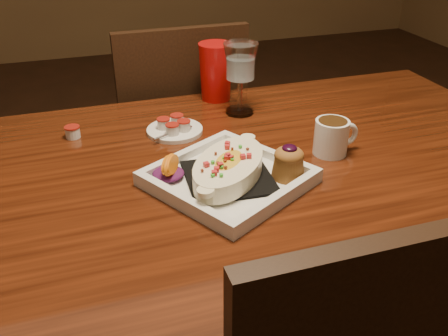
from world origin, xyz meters
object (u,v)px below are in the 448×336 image
object	(u,v)px
table	(240,205)
plate	(233,171)
saucer	(174,128)
red_tumbler	(216,72)
goblet	(240,66)
chair_far	(178,143)
coffee_mug	(332,136)

from	to	relation	value
table	plate	distance (m)	0.14
saucer	red_tumbler	world-z (taller)	red_tumbler
table	goblet	world-z (taller)	goblet
goblet	chair_far	bearing A→B (deg)	105.66
table	coffee_mug	xyz separation A→B (m)	(0.22, -0.00, 0.14)
chair_far	coffee_mug	bearing A→B (deg)	108.97
plate	saucer	bearing A→B (deg)	73.38
chair_far	goblet	bearing A→B (deg)	105.66
table	chair_far	xyz separation A→B (m)	(-0.00, 0.63, -0.15)
table	red_tumbler	xyz separation A→B (m)	(0.07, 0.40, 0.18)
chair_far	goblet	xyz separation A→B (m)	(0.10, -0.35, 0.37)
plate	saucer	xyz separation A→B (m)	(-0.06, 0.27, -0.02)
chair_far	red_tumbler	xyz separation A→B (m)	(0.07, -0.23, 0.32)
saucer	red_tumbler	distance (m)	0.26
table	plate	bearing A→B (deg)	-122.93
chair_far	plate	world-z (taller)	chair_far
chair_far	coffee_mug	world-z (taller)	chair_far
plate	coffee_mug	world-z (taller)	plate
plate	red_tumbler	world-z (taller)	red_tumbler
chair_far	goblet	size ratio (longest dim) A/B	4.94
table	chair_far	bearing A→B (deg)	90.00
plate	goblet	world-z (taller)	goblet
chair_far	red_tumbler	world-z (taller)	chair_far
table	plate	xyz separation A→B (m)	(-0.04, -0.06, 0.13)
table	saucer	bearing A→B (deg)	114.47
table	red_tumbler	distance (m)	0.44
saucer	chair_far	bearing A→B (deg)	76.83
chair_far	red_tumbler	distance (m)	0.40
coffee_mug	red_tumbler	size ratio (longest dim) A/B	0.68
chair_far	coffee_mug	xyz separation A→B (m)	(0.22, -0.63, 0.29)
coffee_mug	table	bearing A→B (deg)	177.00
chair_far	plate	bearing A→B (deg)	86.89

